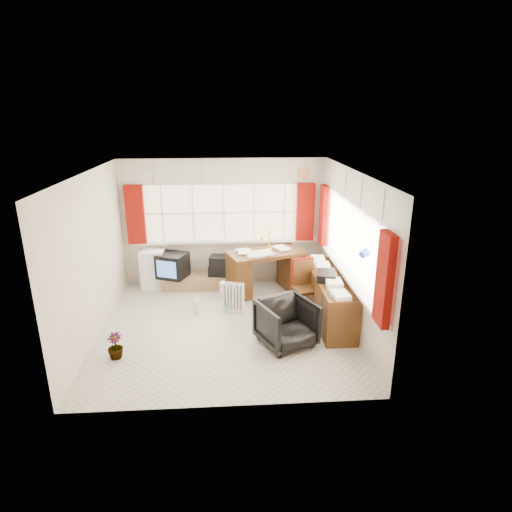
{
  "coord_description": "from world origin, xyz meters",
  "views": [
    {
      "loc": [
        0.06,
        -6.27,
        3.34
      ],
      "look_at": [
        0.53,
        0.55,
        1.02
      ],
      "focal_mm": 30.0,
      "sensor_mm": 36.0,
      "label": 1
    }
  ],
  "objects_px": {
    "office_chair": "(286,323)",
    "credenza": "(328,296)",
    "task_chair": "(304,285)",
    "tv_bench": "(198,281)",
    "mini_fridge": "(154,268)",
    "crt_tv": "(173,265)",
    "radiator": "(234,301)",
    "desk": "(265,270)",
    "desk_lamp": "(270,236)"
  },
  "relations": [
    {
      "from": "office_chair",
      "to": "credenza",
      "type": "xyz_separation_m",
      "value": [
        0.82,
        0.82,
        0.05
      ]
    },
    {
      "from": "task_chair",
      "to": "tv_bench",
      "type": "xyz_separation_m",
      "value": [
        -1.9,
        1.27,
        -0.39
      ]
    },
    {
      "from": "office_chair",
      "to": "mini_fridge",
      "type": "distance_m",
      "value": 3.36
    },
    {
      "from": "crt_tv",
      "to": "credenza",
      "type": "bearing_deg",
      "value": -27.92
    },
    {
      "from": "radiator",
      "to": "credenza",
      "type": "xyz_separation_m",
      "value": [
        1.58,
        -0.32,
        0.17
      ]
    },
    {
      "from": "desk",
      "to": "radiator",
      "type": "xyz_separation_m",
      "value": [
        -0.63,
        -0.88,
        -0.23
      ]
    },
    {
      "from": "task_chair",
      "to": "crt_tv",
      "type": "height_order",
      "value": "task_chair"
    },
    {
      "from": "tv_bench",
      "to": "mini_fridge",
      "type": "height_order",
      "value": "mini_fridge"
    },
    {
      "from": "task_chair",
      "to": "mini_fridge",
      "type": "relative_size",
      "value": 1.27
    },
    {
      "from": "task_chair",
      "to": "radiator",
      "type": "distance_m",
      "value": 1.24
    },
    {
      "from": "desk",
      "to": "mini_fridge",
      "type": "distance_m",
      "value": 2.23
    },
    {
      "from": "desk",
      "to": "mini_fridge",
      "type": "relative_size",
      "value": 2.03
    },
    {
      "from": "crt_tv",
      "to": "mini_fridge",
      "type": "xyz_separation_m",
      "value": [
        -0.4,
        0.14,
        -0.11
      ]
    },
    {
      "from": "radiator",
      "to": "tv_bench",
      "type": "height_order",
      "value": "radiator"
    },
    {
      "from": "desk",
      "to": "radiator",
      "type": "height_order",
      "value": "desk"
    },
    {
      "from": "desk_lamp",
      "to": "crt_tv",
      "type": "relative_size",
      "value": 0.58
    },
    {
      "from": "tv_bench",
      "to": "crt_tv",
      "type": "height_order",
      "value": "crt_tv"
    },
    {
      "from": "desk",
      "to": "desk_lamp",
      "type": "xyz_separation_m",
      "value": [
        0.09,
        0.15,
        0.63
      ]
    },
    {
      "from": "credenza",
      "to": "tv_bench",
      "type": "distance_m",
      "value": 2.75
    },
    {
      "from": "radiator",
      "to": "tv_bench",
      "type": "bearing_deg",
      "value": 119.98
    },
    {
      "from": "task_chair",
      "to": "office_chair",
      "type": "xyz_separation_m",
      "value": [
        -0.44,
        -1.07,
        -0.16
      ]
    },
    {
      "from": "office_chair",
      "to": "credenza",
      "type": "bearing_deg",
      "value": 20.25
    },
    {
      "from": "office_chair",
      "to": "mini_fridge",
      "type": "height_order",
      "value": "mini_fridge"
    },
    {
      "from": "radiator",
      "to": "task_chair",
      "type": "bearing_deg",
      "value": -3.06
    },
    {
      "from": "office_chair",
      "to": "task_chair",
      "type": "bearing_deg",
      "value": 42.85
    },
    {
      "from": "desk",
      "to": "crt_tv",
      "type": "xyz_separation_m",
      "value": [
        -1.8,
        0.26,
        0.04
      ]
    },
    {
      "from": "desk_lamp",
      "to": "mini_fridge",
      "type": "xyz_separation_m",
      "value": [
        -2.29,
        0.25,
        -0.7
      ]
    },
    {
      "from": "task_chair",
      "to": "mini_fridge",
      "type": "bearing_deg",
      "value": 154.1
    },
    {
      "from": "desk",
      "to": "tv_bench",
      "type": "xyz_separation_m",
      "value": [
        -1.33,
        0.32,
        -0.33
      ]
    },
    {
      "from": "radiator",
      "to": "credenza",
      "type": "distance_m",
      "value": 1.63
    },
    {
      "from": "task_chair",
      "to": "credenza",
      "type": "xyz_separation_m",
      "value": [
        0.38,
        -0.25,
        -0.12
      ]
    },
    {
      "from": "credenza",
      "to": "crt_tv",
      "type": "bearing_deg",
      "value": 152.08
    },
    {
      "from": "mini_fridge",
      "to": "crt_tv",
      "type": "bearing_deg",
      "value": -19.59
    },
    {
      "from": "desk",
      "to": "radiator",
      "type": "relative_size",
      "value": 2.83
    },
    {
      "from": "crt_tv",
      "to": "mini_fridge",
      "type": "bearing_deg",
      "value": 160.41
    },
    {
      "from": "desk_lamp",
      "to": "tv_bench",
      "type": "distance_m",
      "value": 1.72
    },
    {
      "from": "mini_fridge",
      "to": "tv_bench",
      "type": "bearing_deg",
      "value": -5.24
    },
    {
      "from": "office_chair",
      "to": "credenza",
      "type": "distance_m",
      "value": 1.16
    },
    {
      "from": "desk",
      "to": "task_chair",
      "type": "height_order",
      "value": "task_chair"
    },
    {
      "from": "office_chair",
      "to": "crt_tv",
      "type": "bearing_deg",
      "value": 105.75
    },
    {
      "from": "task_chair",
      "to": "crt_tv",
      "type": "xyz_separation_m",
      "value": [
        -2.38,
        1.21,
        -0.03
      ]
    },
    {
      "from": "desk",
      "to": "crt_tv",
      "type": "bearing_deg",
      "value": 171.85
    },
    {
      "from": "office_chair",
      "to": "radiator",
      "type": "relative_size",
      "value": 1.4
    },
    {
      "from": "desk_lamp",
      "to": "tv_bench",
      "type": "bearing_deg",
      "value": 173.01
    },
    {
      "from": "desk",
      "to": "credenza",
      "type": "distance_m",
      "value": 1.53
    },
    {
      "from": "desk_lamp",
      "to": "desk",
      "type": "bearing_deg",
      "value": -121.63
    },
    {
      "from": "office_chair",
      "to": "credenza",
      "type": "relative_size",
      "value": 0.38
    },
    {
      "from": "tv_bench",
      "to": "desk_lamp",
      "type": "bearing_deg",
      "value": -6.99
    },
    {
      "from": "desk_lamp",
      "to": "credenza",
      "type": "height_order",
      "value": "desk_lamp"
    },
    {
      "from": "task_chair",
      "to": "radiator",
      "type": "bearing_deg",
      "value": 176.94
    }
  ]
}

